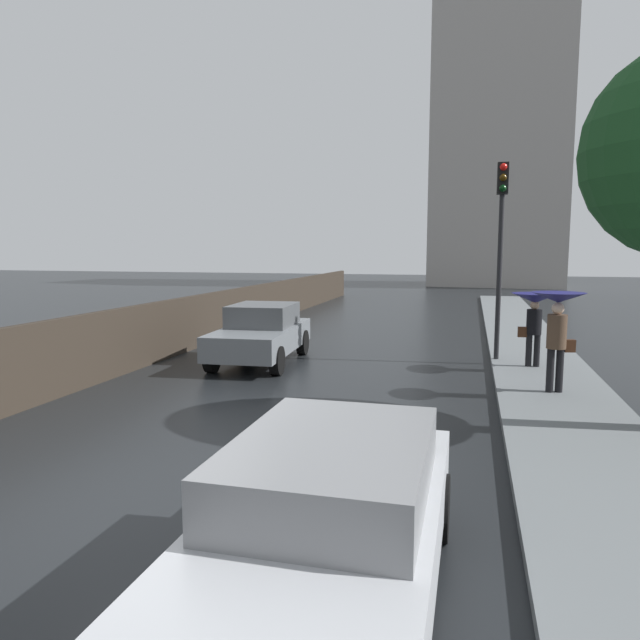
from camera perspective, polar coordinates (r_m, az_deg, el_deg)
The scene contains 7 objects.
ground at distance 6.97m, azimuth -17.53°, elevation -17.70°, with size 120.00×120.00×0.00m, color black.
car_grey_near_kerb at distance 14.79m, azimuth -5.78°, elevation -1.28°, with size 2.00×4.14×1.47m.
car_silver_mid_road at distance 4.90m, azimuth 0.96°, elevation -18.89°, with size 1.81×4.08×1.38m.
pedestrian_with_umbrella_near at distance 14.33m, azimuth 20.30°, elevation 1.15°, with size 1.06×1.06×1.71m.
pedestrian_with_umbrella_far at distance 11.88m, azimuth 22.29°, elevation 0.46°, with size 1.00×1.00×1.92m.
traffic_light at distance 14.97m, azimuth 17.33°, elevation 8.81°, with size 0.26×0.39×4.79m.
distant_tower at distance 49.14m, azimuth 17.59°, elevation 18.18°, with size 10.81×8.73×29.20m.
Camera 1 is at (3.45, -5.33, 2.88)m, focal length 32.64 mm.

